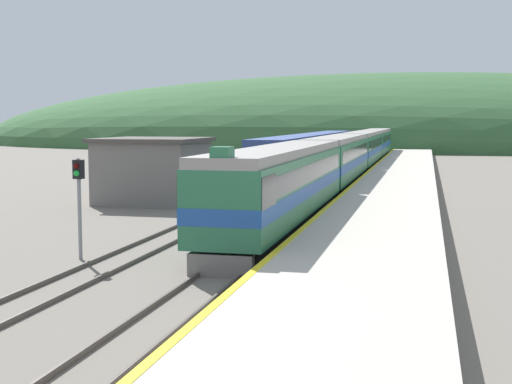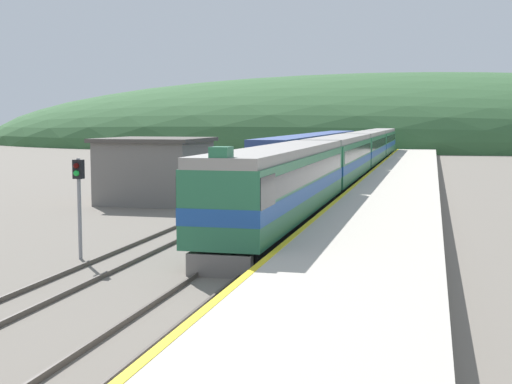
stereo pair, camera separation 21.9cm
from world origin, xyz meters
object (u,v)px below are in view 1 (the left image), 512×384
Objects in this scene: carriage_second at (338,160)px; signal_post_siding at (79,187)px; siding_train at (312,153)px; carriage_third at (362,149)px; carriage_fourth at (376,143)px; express_train_lead_car at (281,185)px.

carriage_second reaches higher than signal_post_siding.
siding_train is 11.51× the size of signal_post_siding.
siding_train is at bearing 88.05° from signal_post_siding.
siding_train is (-4.40, -5.80, -0.18)m from carriage_third.
carriage_second is 1.00× the size of carriage_third.
carriage_fourth reaches higher than siding_train.
signal_post_siding is (-1.55, -45.42, 0.74)m from siding_train.
express_train_lead_car reaches higher than signal_post_siding.
carriage_second is 0.46× the size of siding_train.
siding_train is at bearing 106.13° from carriage_second.
signal_post_siding is (-5.95, -30.19, 0.56)m from carriage_second.
carriage_second is at bearing 90.00° from express_train_lead_car.
express_train_lead_car is at bearing -90.00° from carriage_second.
carriage_second is at bearing -90.00° from carriage_third.
signal_post_siding is (-5.95, -51.22, 0.56)m from carriage_third.
carriage_second is 5.32× the size of signal_post_siding.
express_train_lead_car is 37.22m from siding_train.
carriage_third is at bearing 52.81° from siding_train.
express_train_lead_car is 5.56× the size of signal_post_siding.
carriage_fourth is 72.50m from signal_post_siding.
express_train_lead_car is 1.05× the size of carriage_third.
carriage_second is 1.00× the size of carriage_fourth.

